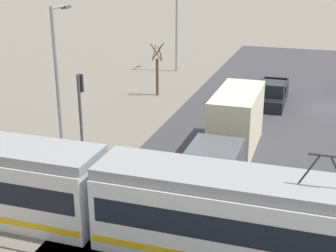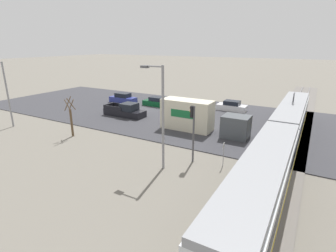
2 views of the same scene
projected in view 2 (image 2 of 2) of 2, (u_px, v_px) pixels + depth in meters
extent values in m
plane|color=slate|center=(145.00, 110.00, 39.56)|extent=(320.00, 320.00, 0.00)
cube|color=#38383D|center=(145.00, 110.00, 39.55)|extent=(21.54, 50.93, 0.08)
cube|color=slate|center=(289.00, 130.00, 30.08)|extent=(71.30, 4.40, 0.08)
cube|color=gray|center=(283.00, 128.00, 30.39)|extent=(69.87, 0.10, 0.14)
cube|color=gray|center=(296.00, 130.00, 29.71)|extent=(69.87, 0.10, 0.14)
cube|color=silver|center=(290.00, 120.00, 28.97)|extent=(15.99, 2.64, 2.87)
cube|color=black|center=(291.00, 117.00, 28.86)|extent=(15.51, 2.67, 0.96)
cube|color=gold|center=(289.00, 127.00, 29.23)|extent=(15.83, 2.68, 0.27)
cube|color=gray|center=(293.00, 105.00, 28.47)|extent=(15.99, 2.43, 0.41)
cube|color=silver|center=(261.00, 187.00, 15.43)|extent=(15.99, 2.64, 2.87)
cube|color=black|center=(261.00, 182.00, 15.32)|extent=(15.51, 2.67, 0.96)
cube|color=gold|center=(259.00, 200.00, 15.69)|extent=(15.83, 2.68, 0.27)
cube|color=gray|center=(264.00, 161.00, 14.93)|extent=(15.99, 2.43, 0.41)
cylinder|color=#2D2D33|center=(294.00, 98.00, 28.62)|extent=(0.66, 0.07, 1.15)
cylinder|color=#2D2D33|center=(293.00, 99.00, 27.87)|extent=(0.66, 0.07, 1.15)
cube|color=#2D2D33|center=(294.00, 93.00, 28.08)|extent=(1.10, 0.08, 0.06)
cube|color=#4C5156|center=(236.00, 127.00, 27.47)|extent=(2.33, 2.76, 2.33)
cube|color=beige|center=(187.00, 115.00, 29.99)|extent=(2.33, 5.86, 3.43)
cube|color=#196B38|center=(183.00, 114.00, 28.91)|extent=(0.02, 2.93, 0.86)
cube|color=black|center=(125.00, 113.00, 35.90)|extent=(2.09, 5.88, 0.88)
cube|color=black|center=(129.00, 107.00, 35.23)|extent=(1.92, 2.00, 0.96)
cube|color=black|center=(113.00, 108.00, 35.47)|extent=(0.13, 2.94, 0.51)
cube|color=black|center=(122.00, 105.00, 37.07)|extent=(0.13, 2.94, 0.51)
cube|color=black|center=(109.00, 105.00, 37.02)|extent=(1.92, 0.24, 0.51)
cube|color=red|center=(104.00, 109.00, 36.52)|extent=(0.14, 0.04, 0.18)
cube|color=silver|center=(232.00, 108.00, 38.84)|extent=(1.89, 4.30, 0.84)
cube|color=black|center=(232.00, 103.00, 38.62)|extent=(1.62, 2.24, 0.61)
cube|color=#0C4723|center=(157.00, 103.00, 41.57)|extent=(1.76, 4.68, 0.82)
cube|color=black|center=(157.00, 99.00, 41.35)|extent=(1.51, 2.44, 0.60)
cube|color=navy|center=(123.00, 100.00, 44.07)|extent=(1.84, 4.62, 0.92)
cube|color=black|center=(123.00, 95.00, 43.83)|extent=(1.59, 2.40, 0.67)
cylinder|color=#47474C|center=(193.00, 135.00, 21.46)|extent=(0.16, 0.16, 4.83)
cube|color=black|center=(192.00, 112.00, 20.96)|extent=(0.28, 0.22, 0.95)
sphere|color=#390606|center=(191.00, 108.00, 20.92)|extent=(0.18, 0.18, 0.18)
sphere|color=yellow|center=(191.00, 112.00, 21.01)|extent=(0.18, 0.18, 0.18)
sphere|color=black|center=(191.00, 115.00, 21.11)|extent=(0.18, 0.18, 0.18)
cylinder|color=brown|center=(72.00, 123.00, 27.88)|extent=(0.24, 0.24, 3.00)
cylinder|color=brown|center=(68.00, 105.00, 27.07)|extent=(0.09, 0.85, 1.16)
cylinder|color=brown|center=(71.00, 104.00, 27.13)|extent=(1.02, 0.09, 1.40)
cylinder|color=brown|center=(71.00, 104.00, 27.49)|extent=(0.09, 0.85, 1.16)
cylinder|color=brown|center=(68.00, 104.00, 27.37)|extent=(1.02, 0.09, 1.40)
cylinder|color=gray|center=(163.00, 120.00, 19.87)|extent=(0.20, 0.20, 8.11)
cylinder|color=gray|center=(153.00, 66.00, 19.06)|extent=(0.12, 1.60, 0.12)
cube|color=#515156|center=(145.00, 67.00, 19.43)|extent=(0.36, 0.60, 0.18)
cylinder|color=gray|center=(8.00, 95.00, 30.50)|extent=(0.20, 0.20, 7.63)
cylinder|color=gray|center=(223.00, 155.00, 21.13)|extent=(0.06, 0.06, 2.03)
cube|color=white|center=(224.00, 145.00, 20.90)|extent=(0.32, 0.02, 0.44)
cube|color=red|center=(224.00, 145.00, 20.91)|extent=(0.31, 0.01, 0.10)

